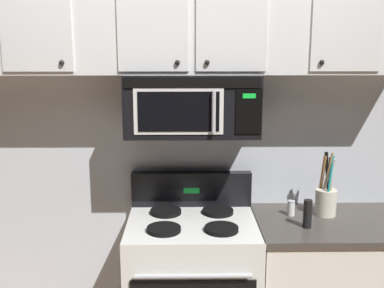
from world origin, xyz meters
name	(u,v)px	position (x,y,z in m)	size (l,w,h in m)	color
back_wall	(191,134)	(0.00, 0.79, 1.35)	(5.20, 0.10, 2.70)	silver
over_range_microwave	(192,104)	(0.00, 0.54, 1.58)	(0.76, 0.43, 0.35)	black
upper_cabinets	(192,24)	(0.00, 0.57, 2.02)	(2.50, 0.36, 0.55)	silver
utensil_crock_cream	(326,198)	(0.81, 0.52, 1.00)	(0.13, 0.13, 0.39)	beige
salt_shaker	(291,208)	(0.60, 0.52, 0.95)	(0.05, 0.05, 0.09)	white
pepper_mill	(308,214)	(0.65, 0.32, 0.98)	(0.05, 0.05, 0.16)	black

